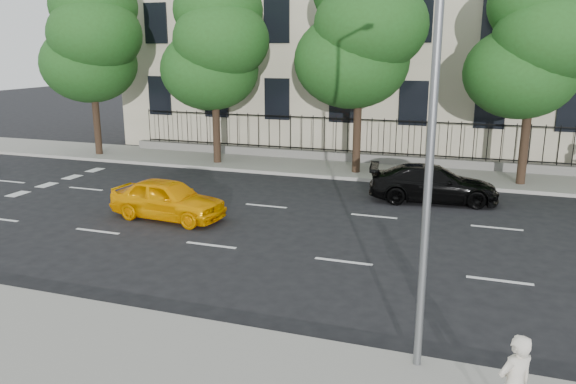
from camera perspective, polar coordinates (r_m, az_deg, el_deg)
name	(u,v)px	position (r m, az deg, el deg)	size (l,w,h in m)	color
ground	(318,299)	(13.24, 3.08, -10.81)	(120.00, 120.00, 0.00)	black
far_sidewalk	(402,173)	(26.34, 11.52, 1.91)	(60.00, 4.00, 0.15)	gray
lane_markings	(361,236)	(17.54, 7.38, -4.45)	(49.60, 4.62, 0.01)	silver
crosswalk	(2,199)	(24.28, -27.05, -0.62)	(0.50, 12.10, 0.01)	silver
iron_fence	(408,154)	(27.88, 12.06, 3.77)	(30.00, 0.50, 2.20)	slate
street_light	(438,79)	(9.81, 14.96, 11.08)	(0.25, 3.32, 8.05)	slate
tree_a	(92,38)	(31.45, -19.26, 14.51)	(5.71, 5.31, 9.39)	#382619
tree_b	(216,44)	(27.73, -7.33, 14.71)	(5.53, 5.12, 8.97)	#382619
tree_c	(362,30)	(25.45, 7.51, 16.02)	(5.89, 5.50, 9.80)	#382619
tree_d	(536,43)	(24.97, 23.86, 13.67)	(5.34, 4.94, 8.84)	#382619
yellow_taxi	(168,199)	(19.42, -12.11, -0.70)	(1.62, 4.03, 1.37)	#FFA700
black_sedan	(433,184)	(21.84, 14.52, 0.84)	(1.94, 4.77, 1.38)	black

